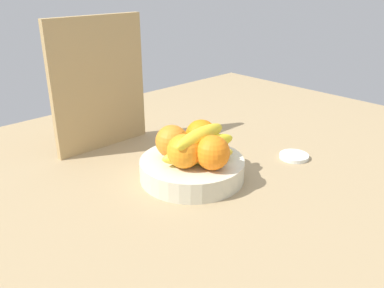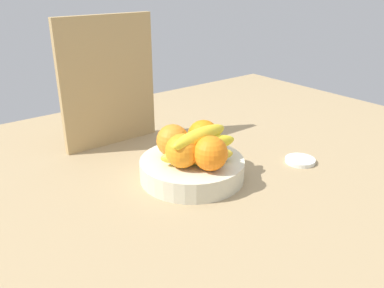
% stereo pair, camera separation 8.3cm
% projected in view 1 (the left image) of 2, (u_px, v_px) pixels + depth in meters
% --- Properties ---
extents(ground_plane, '(1.80, 1.40, 0.03)m').
position_uv_depth(ground_plane, '(203.00, 182.00, 0.98)').
color(ground_plane, '#9F865F').
extents(fruit_bowl, '(0.25, 0.25, 0.05)m').
position_uv_depth(fruit_bowl, '(192.00, 169.00, 0.96)').
color(fruit_bowl, beige).
rests_on(fruit_bowl, ground_plane).
extents(orange_front_left, '(0.08, 0.08, 0.08)m').
position_uv_depth(orange_front_left, '(172.00, 141.00, 0.95)').
color(orange_front_left, orange).
rests_on(orange_front_left, fruit_bowl).
extents(orange_front_right, '(0.08, 0.08, 0.08)m').
position_uv_depth(orange_front_right, '(184.00, 151.00, 0.90)').
color(orange_front_right, orange).
rests_on(orange_front_right, fruit_bowl).
extents(orange_center, '(0.08, 0.08, 0.08)m').
position_uv_depth(orange_center, '(213.00, 153.00, 0.89)').
color(orange_center, orange).
rests_on(orange_center, fruit_bowl).
extents(orange_back_left, '(0.08, 0.08, 0.08)m').
position_uv_depth(orange_back_left, '(201.00, 135.00, 0.99)').
color(orange_back_left, orange).
rests_on(orange_back_left, fruit_bowl).
extents(banana_bunch, '(0.19, 0.12, 0.08)m').
position_uv_depth(banana_bunch, '(201.00, 146.00, 0.92)').
color(banana_bunch, yellow).
rests_on(banana_bunch, fruit_bowl).
extents(cutting_board, '(0.28, 0.02, 0.36)m').
position_uv_depth(cutting_board, '(99.00, 84.00, 1.09)').
color(cutting_board, tan).
rests_on(cutting_board, ground_plane).
extents(jar_lid, '(0.08, 0.08, 0.01)m').
position_uv_depth(jar_lid, '(294.00, 156.00, 1.07)').
color(jar_lid, silver).
rests_on(jar_lid, ground_plane).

